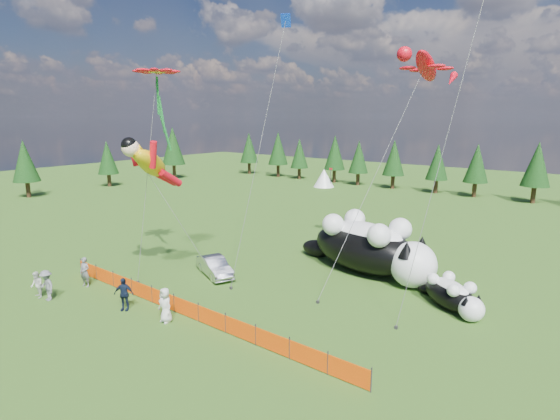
{
  "coord_description": "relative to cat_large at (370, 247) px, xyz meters",
  "views": [
    {
      "loc": [
        17.53,
        -17.4,
        10.71
      ],
      "look_at": [
        1.08,
        4.0,
        4.92
      ],
      "focal_mm": 28.0,
      "sensor_mm": 36.0,
      "label": 1
    }
  ],
  "objects": [
    {
      "name": "superhero_kite",
      "position": [
        -10.28,
        -10.06,
        5.92
      ],
      "size": [
        5.46,
        5.58,
        10.12
      ],
      "color": "gold",
      "rests_on": "ground"
    },
    {
      "name": "spectator_b",
      "position": [
        -13.89,
        -16.11,
        -1.1
      ],
      "size": [
        0.86,
        0.6,
        1.63
      ],
      "primitive_type": "imported",
      "rotation": [
        0.0,
        0.0,
        -0.18
      ],
      "color": "silver",
      "rests_on": "ground"
    },
    {
      "name": "ground",
      "position": [
        -4.81,
        -9.35,
        -1.91
      ],
      "size": [
        160.0,
        160.0,
        0.0
      ],
      "primitive_type": "plane",
      "color": "#11370A",
      "rests_on": "ground"
    },
    {
      "name": "spectator_c",
      "position": [
        -8.23,
        -13.9,
        -0.96
      ],
      "size": [
        1.25,
        1.1,
        1.91
      ],
      "primitive_type": "imported",
      "rotation": [
        0.0,
        0.0,
        0.6
      ],
      "color": "#121C32",
      "rests_on": "ground"
    },
    {
      "name": "cat_small",
      "position": [
        6.38,
        -2.51,
        -1.04
      ],
      "size": [
        4.44,
        3.64,
        1.83
      ],
      "rotation": [
        0.0,
        0.0,
        -0.61
      ],
      "color": "black",
      "rests_on": "ground"
    },
    {
      "name": "gecko_kite",
      "position": [
        1.82,
        3.58,
        12.09
      ],
      "size": [
        4.2,
        13.55,
        17.23
      ],
      "color": "red",
      "rests_on": "ground"
    },
    {
      "name": "safety_fence",
      "position": [
        -4.81,
        -12.35,
        -1.41
      ],
      "size": [
        22.06,
        0.06,
        1.1
      ],
      "color": "#262626",
      "rests_on": "ground"
    },
    {
      "name": "cat_large",
      "position": [
        0.0,
        0.0,
        0.0
      ],
      "size": [
        11.09,
        5.36,
        4.03
      ],
      "rotation": [
        0.0,
        0.0,
        -0.18
      ],
      "color": "black",
      "rests_on": "ground"
    },
    {
      "name": "car",
      "position": [
        -8.15,
        -6.93,
        -1.26
      ],
      "size": [
        4.18,
        2.85,
        1.3
      ],
      "primitive_type": "imported",
      "rotation": [
        0.0,
        0.0,
        1.16
      ],
      "color": "silver",
      "rests_on": "ground"
    },
    {
      "name": "spectator_e",
      "position": [
        -5.2,
        -13.4,
        -0.97
      ],
      "size": [
        0.96,
        0.65,
        1.9
      ],
      "primitive_type": "imported",
      "rotation": [
        0.0,
        0.0,
        -0.05
      ],
      "color": "silver",
      "rests_on": "ground"
    },
    {
      "name": "festival_tents",
      "position": [
        6.19,
        30.65,
        -0.51
      ],
      "size": [
        50.0,
        3.2,
        2.8
      ],
      "primitive_type": null,
      "color": "white",
      "rests_on": "ground"
    },
    {
      "name": "flower_kite",
      "position": [
        -10.61,
        -9.0,
        11.38
      ],
      "size": [
        3.35,
        3.81,
        13.68
      ],
      "color": "red",
      "rests_on": "ground"
    },
    {
      "name": "diamond_kite_a",
      "position": [
        -5.08,
        -3.19,
        14.17
      ],
      "size": [
        1.19,
        5.43,
        17.78
      ],
      "color": "blue",
      "rests_on": "ground"
    },
    {
      "name": "spectator_a",
      "position": [
        -13.33,
        -13.38,
        -0.95
      ],
      "size": [
        0.81,
        0.65,
        1.93
      ],
      "primitive_type": "imported",
      "rotation": [
        0.0,
        0.0,
        0.3
      ],
      "color": "slate",
      "rests_on": "ground"
    },
    {
      "name": "spectator_d",
      "position": [
        -13.03,
        -15.92,
        -0.97
      ],
      "size": [
        1.22,
        0.63,
        1.88
      ],
      "primitive_type": "imported",
      "rotation": [
        0.0,
        0.0,
        0.01
      ],
      "color": "slate",
      "rests_on": "ground"
    },
    {
      "name": "tree_line",
      "position": [
        -4.81,
        35.65,
        2.09
      ],
      "size": [
        90.0,
        4.0,
        8.0
      ],
      "primitive_type": null,
      "color": "black",
      "rests_on": "ground"
    }
  ]
}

